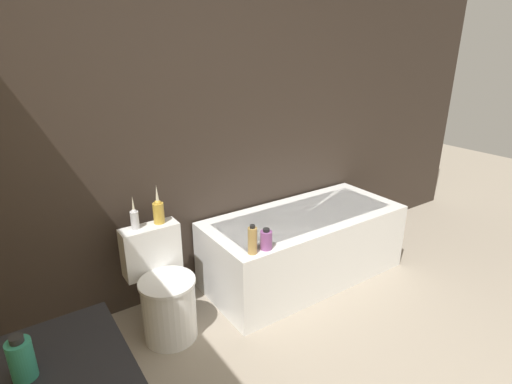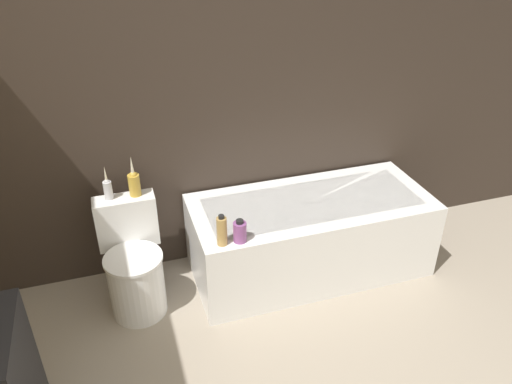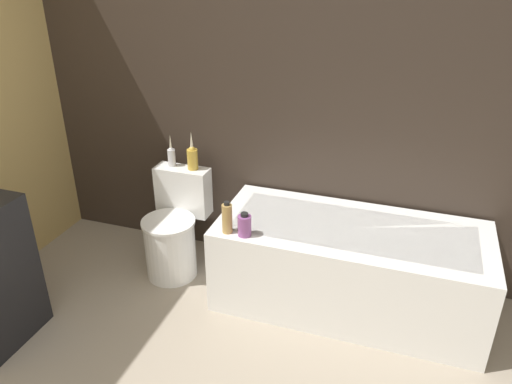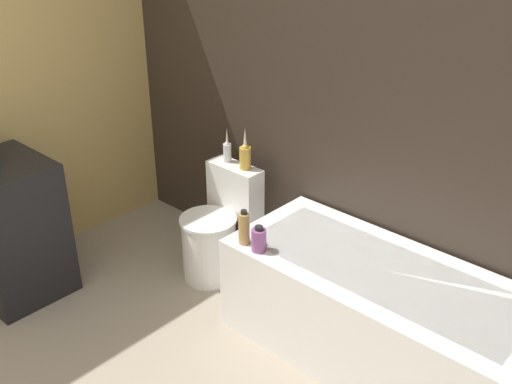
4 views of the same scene
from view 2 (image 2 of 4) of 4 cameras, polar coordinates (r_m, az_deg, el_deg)
wall_back_tiled at (r=3.19m, az=-8.55°, el=11.91°), size 6.40×0.06×2.60m
bathtub at (r=3.50m, az=6.17°, el=-4.90°), size 1.62×0.71×0.56m
toilet at (r=3.26m, az=-13.75°, el=-8.33°), size 0.38×0.50×0.71m
vase_gold at (r=3.16m, az=-16.59°, el=0.44°), size 0.05×0.05×0.23m
vase_silver at (r=3.16m, az=-13.76°, el=1.09°), size 0.07×0.07×0.27m
shampoo_bottle_tall at (r=2.88m, az=-3.92°, el=-4.46°), size 0.06×0.06×0.20m
shampoo_bottle_short at (r=2.92m, az=-1.86°, el=-4.54°), size 0.08×0.08×0.15m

